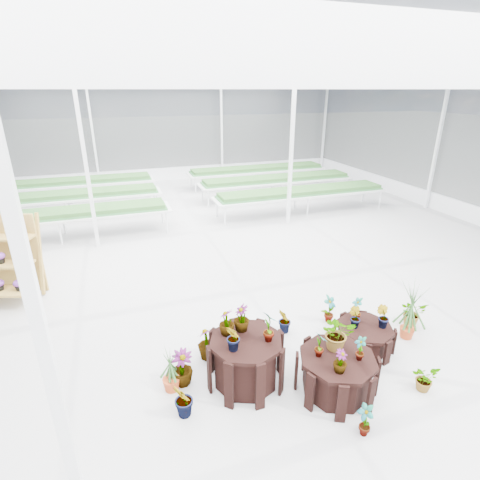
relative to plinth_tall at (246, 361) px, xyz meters
name	(u,v)px	position (x,y,z in m)	size (l,w,h in m)	color
ground_plane	(242,297)	(0.79, 2.41, -0.39)	(24.00, 24.00, 0.00)	gray
greenhouse_shell	(243,197)	(0.79, 2.41, 1.86)	(18.00, 24.00, 4.50)	white
steel_frame	(243,197)	(0.79, 2.41, 1.86)	(18.00, 24.00, 4.50)	silver
nursery_benches	(181,196)	(0.79, 9.61, 0.03)	(16.00, 7.00, 0.84)	silver
plinth_tall	(246,361)	(0.00, 0.00, 0.00)	(1.14, 1.14, 0.78)	black
plinth_mid	(336,374)	(1.20, -0.60, -0.08)	(1.16, 1.16, 0.61)	black
plinth_low	(364,337)	(2.20, 0.10, -0.17)	(0.99, 0.99, 0.44)	black
nursery_plants	(313,335)	(1.18, 0.07, 0.14)	(5.07, 2.66, 1.29)	#2D5827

